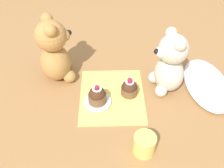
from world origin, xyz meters
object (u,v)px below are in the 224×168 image
Objects in this scene: juice_glass at (144,144)px; cupcake_near_tan_bear at (97,96)px; teddy_bear_tan at (55,52)px; saucer_plate at (98,102)px; teddy_bear_cream at (170,64)px; cupcake_near_cream_bear at (129,88)px.

cupcake_near_tan_bear is at bearing -144.28° from juice_glass.
juice_glass is at bearing -156.62° from teddy_bear_tan.
teddy_bear_tan is 0.23m from saucer_plate.
teddy_bear_tan is at bearing -110.81° from teddy_bear_cream.
cupcake_near_tan_bear is 1.14× the size of juice_glass.
cupcake_near_cream_bear is 0.96× the size of cupcake_near_tan_bear.
cupcake_near_cream_bear is 0.12m from saucer_plate.
teddy_bear_tan reaches higher than juice_glass.
saucer_plate is at bearing -63.43° from cupcake_near_tan_bear.
teddy_bear_cream is at bearing 106.65° from cupcake_near_tan_bear.
cupcake_near_tan_bear is at bearing -84.13° from teddy_bear_cream.
teddy_bear_tan is 0.28m from cupcake_near_cream_bear.
cupcake_near_cream_bear is at bearing 109.93° from cupcake_near_tan_bear.
juice_glass is (0.18, 0.13, 0.02)m from saucer_plate.
juice_glass is (0.25, -0.11, -0.07)m from teddy_bear_cream.
juice_glass is at bearing 6.36° from cupcake_near_cream_bear.
teddy_bear_tan is at bearing -139.39° from juice_glass.
teddy_bear_cream is 0.27m from saucer_plate.
teddy_bear_tan reaches higher than saucer_plate.
cupcake_near_tan_bear is at bearing 116.57° from saucer_plate.
teddy_bear_cream is 3.54× the size of juice_glass.
teddy_bear_cream is 0.26m from cupcake_near_tan_bear.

